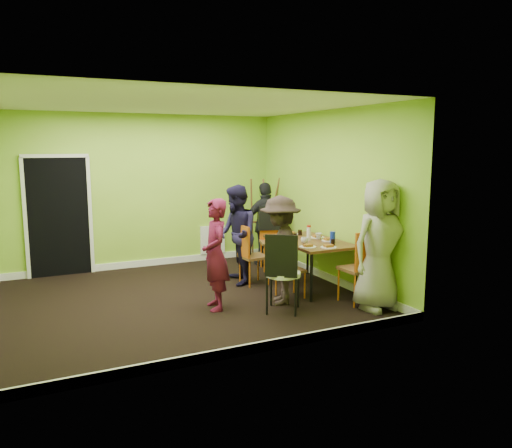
{
  "coord_description": "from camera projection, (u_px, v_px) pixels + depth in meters",
  "views": [
    {
      "loc": [
        -2.08,
        -6.86,
        2.22
      ],
      "look_at": [
        1.19,
        0.0,
        1.03
      ],
      "focal_mm": 35.0,
      "sensor_mm": 36.0,
      "label": 1
    }
  ],
  "objects": [
    {
      "name": "ground",
      "position": [
        183.0,
        298.0,
        7.35
      ],
      "size": [
        5.0,
        5.0,
        0.0
      ],
      "primitive_type": "plane",
      "color": "black",
      "rests_on": "ground"
    },
    {
      "name": "room_walls",
      "position": [
        179.0,
        232.0,
        7.22
      ],
      "size": [
        5.04,
        4.54,
        2.82
      ],
      "color": "#89BB30",
      "rests_on": "ground"
    },
    {
      "name": "dining_table",
      "position": [
        310.0,
        244.0,
        7.87
      ],
      "size": [
        0.9,
        1.5,
        0.75
      ],
      "color": "black",
      "rests_on": "ground"
    },
    {
      "name": "chair_left_far",
      "position": [
        250.0,
        251.0,
        8.01
      ],
      "size": [
        0.43,
        0.42,
        0.97
      ],
      "rotation": [
        0.0,
        0.0,
        -1.51
      ],
      "color": "orange",
      "rests_on": "ground"
    },
    {
      "name": "chair_left_near",
      "position": [
        286.0,
        265.0,
        7.32
      ],
      "size": [
        0.37,
        0.37,
        0.89
      ],
      "rotation": [
        0.0,
        0.0,
        -1.56
      ],
      "color": "orange",
      "rests_on": "ground"
    },
    {
      "name": "chair_back_end",
      "position": [
        271.0,
        225.0,
        9.15
      ],
      "size": [
        0.59,
        0.65,
        1.13
      ],
      "rotation": [
        0.0,
        0.0,
        2.85
      ],
      "color": "orange",
      "rests_on": "ground"
    },
    {
      "name": "chair_front_end",
      "position": [
        362.0,
        263.0,
        7.0
      ],
      "size": [
        0.45,
        0.45,
        1.06
      ],
      "rotation": [
        0.0,
        0.0,
        0.03
      ],
      "color": "orange",
      "rests_on": "ground"
    },
    {
      "name": "chair_bentwood",
      "position": [
        282.0,
        269.0,
        6.62
      ],
      "size": [
        0.59,
        0.59,
        1.09
      ],
      "rotation": [
        0.0,
        0.0,
        -0.62
      ],
      "color": "black",
      "rests_on": "ground"
    },
    {
      "name": "easel",
      "position": [
        263.0,
        219.0,
        9.75
      ],
      "size": [
        0.65,
        0.61,
        1.62
      ],
      "color": "brown",
      "rests_on": "ground"
    },
    {
      "name": "plate_near_left",
      "position": [
        286.0,
        236.0,
        8.18
      ],
      "size": [
        0.21,
        0.21,
        0.01
      ],
      "primitive_type": "cylinder",
      "color": "white",
      "rests_on": "dining_table"
    },
    {
      "name": "plate_near_right",
      "position": [
        308.0,
        247.0,
        7.32
      ],
      "size": [
        0.25,
        0.25,
        0.01
      ],
      "primitive_type": "cylinder",
      "color": "white",
      "rests_on": "dining_table"
    },
    {
      "name": "plate_far_back",
      "position": [
        291.0,
        234.0,
        8.38
      ],
      "size": [
        0.25,
        0.25,
        0.01
      ],
      "primitive_type": "cylinder",
      "color": "white",
      "rests_on": "dining_table"
    },
    {
      "name": "plate_far_front",
      "position": [
        328.0,
        247.0,
        7.29
      ],
      "size": [
        0.23,
        0.23,
        0.01
      ],
      "primitive_type": "cylinder",
      "color": "white",
      "rests_on": "dining_table"
    },
    {
      "name": "plate_wall_back",
      "position": [
        317.0,
        237.0,
        8.09
      ],
      "size": [
        0.24,
        0.24,
        0.01
      ],
      "primitive_type": "cylinder",
      "color": "white",
      "rests_on": "dining_table"
    },
    {
      "name": "plate_wall_front",
      "position": [
        328.0,
        241.0,
        7.81
      ],
      "size": [
        0.21,
        0.21,
        0.01
      ],
      "primitive_type": "cylinder",
      "color": "white",
      "rests_on": "dining_table"
    },
    {
      "name": "thermos",
      "position": [
        309.0,
        234.0,
        7.87
      ],
      "size": [
        0.07,
        0.07,
        0.21
      ],
      "primitive_type": "cylinder",
      "color": "white",
      "rests_on": "dining_table"
    },
    {
      "name": "blue_bottle",
      "position": [
        333.0,
        237.0,
        7.61
      ],
      "size": [
        0.08,
        0.08,
        0.18
      ],
      "primitive_type": "cylinder",
      "color": "#1630AA",
      "rests_on": "dining_table"
    },
    {
      "name": "orange_bottle",
      "position": [
        295.0,
        236.0,
        8.02
      ],
      "size": [
        0.04,
        0.04,
        0.07
      ],
      "primitive_type": "cylinder",
      "color": "orange",
      "rests_on": "dining_table"
    },
    {
      "name": "glass_mid",
      "position": [
        295.0,
        236.0,
        7.99
      ],
      "size": [
        0.06,
        0.06,
        0.09
      ],
      "primitive_type": "cylinder",
      "color": "black",
      "rests_on": "dining_table"
    },
    {
      "name": "glass_back",
      "position": [
        300.0,
        233.0,
        8.31
      ],
      "size": [
        0.07,
        0.07,
        0.09
      ],
      "primitive_type": "cylinder",
      "color": "black",
      "rests_on": "dining_table"
    },
    {
      "name": "glass_front",
      "position": [
        333.0,
        242.0,
        7.47
      ],
      "size": [
        0.06,
        0.06,
        0.09
      ],
      "primitive_type": "cylinder",
      "color": "black",
      "rests_on": "dining_table"
    },
    {
      "name": "cup_a",
      "position": [
        305.0,
        240.0,
        7.62
      ],
      "size": [
        0.12,
        0.12,
        0.09
      ],
      "primitive_type": "imported",
      "color": "white",
      "rests_on": "dining_table"
    },
    {
      "name": "cup_b",
      "position": [
        319.0,
        236.0,
        7.96
      ],
      "size": [
        0.11,
        0.11,
        0.1
      ],
      "primitive_type": "imported",
      "color": "white",
      "rests_on": "dining_table"
    },
    {
      "name": "person_standing",
      "position": [
        215.0,
        254.0,
        6.78
      ],
      "size": [
        0.43,
        0.6,
        1.53
      ],
      "primitive_type": "imported",
      "rotation": [
        0.0,
        0.0,
        -1.7
      ],
      "color": "#5C0F30",
      "rests_on": "ground"
    },
    {
      "name": "person_left_far",
      "position": [
        236.0,
        235.0,
        8.03
      ],
      "size": [
        0.74,
        0.88,
        1.61
      ],
      "primitive_type": "imported",
      "rotation": [
        0.0,
        0.0,
        -1.75
      ],
      "color": "#181432",
      "rests_on": "ground"
    },
    {
      "name": "person_left_near",
      "position": [
        280.0,
        250.0,
        7.02
      ],
      "size": [
        0.88,
        1.13,
        1.54
      ],
      "primitive_type": "imported",
      "rotation": [
        0.0,
        0.0,
        -1.93
      ],
      "color": "black",
      "rests_on": "ground"
    },
    {
      "name": "person_back_end",
      "position": [
        266.0,
        224.0,
        9.33
      ],
      "size": [
        0.94,
        0.44,
        1.56
      ],
      "primitive_type": "imported",
      "rotation": [
        0.0,
        0.0,
        3.07
      ],
      "color": "black",
      "rests_on": "ground"
    },
    {
      "name": "person_front_end",
      "position": [
        380.0,
        245.0,
        6.76
      ],
      "size": [
        0.91,
        0.62,
        1.79
      ],
      "primitive_type": "imported",
      "rotation": [
        0.0,
        0.0,
        0.06
      ],
      "color": "gray",
      "rests_on": "ground"
    }
  ]
}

